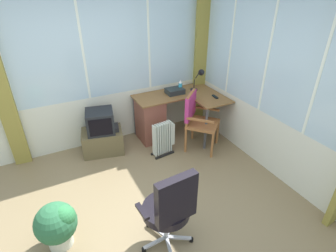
{
  "coord_description": "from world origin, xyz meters",
  "views": [
    {
      "loc": [
        -0.68,
        -2.18,
        2.59
      ],
      "look_at": [
        0.85,
        0.84,
        0.67
      ],
      "focal_mm": 28.63,
      "sensor_mm": 36.0,
      "label": 1
    }
  ],
  "objects_px": {
    "desk": "(155,116)",
    "spray_bottle": "(180,86)",
    "tv_remote": "(215,97)",
    "space_heater": "(164,138)",
    "desk_lamp": "(200,77)",
    "potted_plant": "(57,224)",
    "wooden_armchair": "(196,114)",
    "office_chair": "(170,207)",
    "tv_on_stand": "(102,134)",
    "paper_tray": "(175,91)"
  },
  "relations": [
    {
      "from": "desk",
      "to": "spray_bottle",
      "type": "bearing_deg",
      "value": 5.44
    },
    {
      "from": "tv_remote",
      "to": "space_heater",
      "type": "distance_m",
      "value": 1.13
    },
    {
      "from": "desk_lamp",
      "to": "potted_plant",
      "type": "bearing_deg",
      "value": -150.81
    },
    {
      "from": "tv_remote",
      "to": "wooden_armchair",
      "type": "xyz_separation_m",
      "value": [
        -0.45,
        -0.12,
        -0.18
      ]
    },
    {
      "from": "tv_remote",
      "to": "space_heater",
      "type": "height_order",
      "value": "tv_remote"
    },
    {
      "from": "desk",
      "to": "desk_lamp",
      "type": "relative_size",
      "value": 3.71
    },
    {
      "from": "desk_lamp",
      "to": "potted_plant",
      "type": "xyz_separation_m",
      "value": [
        -2.69,
        -1.5,
        -0.71
      ]
    },
    {
      "from": "desk_lamp",
      "to": "potted_plant",
      "type": "relative_size",
      "value": 0.7
    },
    {
      "from": "desk_lamp",
      "to": "spray_bottle",
      "type": "relative_size",
      "value": 1.78
    },
    {
      "from": "tv_remote",
      "to": "space_heater",
      "type": "bearing_deg",
      "value": -169.29
    },
    {
      "from": "office_chair",
      "to": "desk",
      "type": "bearing_deg",
      "value": 69.42
    },
    {
      "from": "tv_remote",
      "to": "tv_on_stand",
      "type": "distance_m",
      "value": 1.97
    },
    {
      "from": "spray_bottle",
      "to": "tv_on_stand",
      "type": "relative_size",
      "value": 0.29
    },
    {
      "from": "tv_remote",
      "to": "potted_plant",
      "type": "bearing_deg",
      "value": -151.94
    },
    {
      "from": "spray_bottle",
      "to": "wooden_armchair",
      "type": "height_order",
      "value": "spray_bottle"
    },
    {
      "from": "desk",
      "to": "wooden_armchair",
      "type": "height_order",
      "value": "wooden_armchair"
    },
    {
      "from": "office_chair",
      "to": "potted_plant",
      "type": "xyz_separation_m",
      "value": [
        -1.05,
        0.55,
        -0.26
      ]
    },
    {
      "from": "space_heater",
      "to": "potted_plant",
      "type": "distance_m",
      "value": 2.03
    },
    {
      "from": "paper_tray",
      "to": "tv_on_stand",
      "type": "bearing_deg",
      "value": -179.03
    },
    {
      "from": "desk",
      "to": "paper_tray",
      "type": "bearing_deg",
      "value": 2.56
    },
    {
      "from": "desk",
      "to": "desk_lamp",
      "type": "xyz_separation_m",
      "value": [
        0.85,
        -0.05,
        0.6
      ]
    },
    {
      "from": "desk_lamp",
      "to": "wooden_armchair",
      "type": "bearing_deg",
      "value": -126.79
    },
    {
      "from": "spray_bottle",
      "to": "wooden_armchair",
      "type": "distance_m",
      "value": 0.67
    },
    {
      "from": "tv_remote",
      "to": "tv_on_stand",
      "type": "height_order",
      "value": "tv_remote"
    },
    {
      "from": "desk_lamp",
      "to": "tv_on_stand",
      "type": "relative_size",
      "value": 0.52
    },
    {
      "from": "paper_tray",
      "to": "space_heater",
      "type": "bearing_deg",
      "value": -131.86
    },
    {
      "from": "office_chair",
      "to": "tv_on_stand",
      "type": "distance_m",
      "value": 2.12
    },
    {
      "from": "desk_lamp",
      "to": "paper_tray",
      "type": "bearing_deg",
      "value": 171.68
    },
    {
      "from": "office_chair",
      "to": "space_heater",
      "type": "bearing_deg",
      "value": 65.99
    },
    {
      "from": "tv_remote",
      "to": "space_heater",
      "type": "relative_size",
      "value": 0.26
    },
    {
      "from": "tv_on_stand",
      "to": "potted_plant",
      "type": "height_order",
      "value": "tv_on_stand"
    },
    {
      "from": "tv_remote",
      "to": "potted_plant",
      "type": "xyz_separation_m",
      "value": [
        -2.76,
        -1.11,
        -0.47
      ]
    },
    {
      "from": "desk_lamp",
      "to": "space_heater",
      "type": "height_order",
      "value": "desk_lamp"
    },
    {
      "from": "spray_bottle",
      "to": "wooden_armchair",
      "type": "relative_size",
      "value": 0.22
    },
    {
      "from": "desk",
      "to": "desk_lamp",
      "type": "bearing_deg",
      "value": -3.29
    },
    {
      "from": "spray_bottle",
      "to": "space_heater",
      "type": "relative_size",
      "value": 0.38
    },
    {
      "from": "desk",
      "to": "tv_remote",
      "type": "xyz_separation_m",
      "value": [
        0.92,
        -0.44,
        0.36
      ]
    },
    {
      "from": "office_chair",
      "to": "spray_bottle",
      "type": "bearing_deg",
      "value": 58.61
    },
    {
      "from": "office_chair",
      "to": "tv_on_stand",
      "type": "height_order",
      "value": "office_chair"
    },
    {
      "from": "wooden_armchair",
      "to": "potted_plant",
      "type": "distance_m",
      "value": 2.53
    },
    {
      "from": "desk_lamp",
      "to": "tv_remote",
      "type": "relative_size",
      "value": 2.57
    },
    {
      "from": "tv_remote",
      "to": "office_chair",
      "type": "height_order",
      "value": "office_chair"
    },
    {
      "from": "desk",
      "to": "wooden_armchair",
      "type": "distance_m",
      "value": 0.75
    },
    {
      "from": "desk",
      "to": "space_heater",
      "type": "height_order",
      "value": "desk"
    },
    {
      "from": "desk_lamp",
      "to": "office_chair",
      "type": "bearing_deg",
      "value": -128.66
    },
    {
      "from": "desk",
      "to": "paper_tray",
      "type": "relative_size",
      "value": 4.76
    },
    {
      "from": "spray_bottle",
      "to": "space_heater",
      "type": "bearing_deg",
      "value": -136.87
    },
    {
      "from": "desk_lamp",
      "to": "wooden_armchair",
      "type": "xyz_separation_m",
      "value": [
        -0.38,
        -0.51,
        -0.42
      ]
    },
    {
      "from": "tv_remote",
      "to": "tv_on_stand",
      "type": "xyz_separation_m",
      "value": [
        -1.87,
        0.43,
        -0.46
      ]
    },
    {
      "from": "paper_tray",
      "to": "tv_on_stand",
      "type": "height_order",
      "value": "paper_tray"
    }
  ]
}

